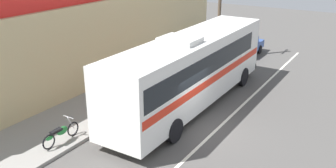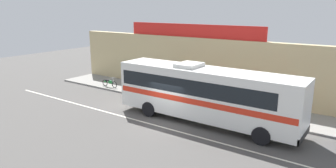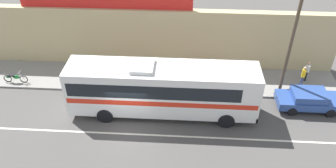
{
  "view_description": "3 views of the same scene",
  "coord_description": "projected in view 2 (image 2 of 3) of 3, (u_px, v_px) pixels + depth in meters",
  "views": [
    {
      "loc": [
        -13.17,
        -6.67,
        7.69
      ],
      "look_at": [
        1.58,
        2.47,
        1.13
      ],
      "focal_mm": 39.62,
      "sensor_mm": 36.0,
      "label": 1
    },
    {
      "loc": [
        10.99,
        -15.2,
        7.28
      ],
      "look_at": [
        -0.78,
        1.49,
        2.14
      ],
      "focal_mm": 32.77,
      "sensor_mm": 36.0,
      "label": 2
    },
    {
      "loc": [
        3.56,
        -15.57,
        14.82
      ],
      "look_at": [
        2.42,
        2.57,
        1.53
      ],
      "focal_mm": 35.56,
      "sensor_mm": 36.0,
      "label": 3
    }
  ],
  "objects": [
    {
      "name": "ground_plane",
      "position": [
        165.0,
        122.0,
        19.97
      ],
      "size": [
        70.0,
        70.0,
        0.0
      ],
      "primitive_type": "plane",
      "color": "#4F4C49"
    },
    {
      "name": "sidewalk_slab",
      "position": [
        203.0,
        102.0,
        24.07
      ],
      "size": [
        30.0,
        3.6,
        0.14
      ],
      "primitive_type": "cube",
      "color": "gray",
      "rests_on": "ground_plane"
    },
    {
      "name": "storefront_facade",
      "position": [
        217.0,
        68.0,
        25.21
      ],
      "size": [
        30.0,
        0.7,
        4.8
      ],
      "primitive_type": "cube",
      "color": "tan",
      "rests_on": "ground_plane"
    },
    {
      "name": "storefront_billboard",
      "position": [
        191.0,
        31.0,
        25.88
      ],
      "size": [
        12.86,
        0.12,
        1.1
      ],
      "primitive_type": "cube",
      "color": "red",
      "rests_on": "storefront_facade"
    },
    {
      "name": "road_center_stripe",
      "position": [
        157.0,
        126.0,
        19.33
      ],
      "size": [
        30.0,
        0.14,
        0.01
      ],
      "primitive_type": "cube",
      "color": "silver",
      "rests_on": "ground_plane"
    },
    {
      "name": "intercity_bus",
      "position": [
        204.0,
        92.0,
        19.46
      ],
      "size": [
        12.16,
        2.62,
        3.78
      ],
      "color": "white",
      "rests_on": "ground_plane"
    },
    {
      "name": "motorcycle_red",
      "position": [
        152.0,
        91.0,
        25.34
      ],
      "size": [
        1.91,
        0.56,
        0.94
      ],
      "color": "black",
      "rests_on": "sidewalk_slab"
    },
    {
      "name": "motorcycle_black",
      "position": [
        109.0,
        82.0,
        28.1
      ],
      "size": [
        1.85,
        0.56,
        0.94
      ],
      "color": "black",
      "rests_on": "sidewalk_slab"
    }
  ]
}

